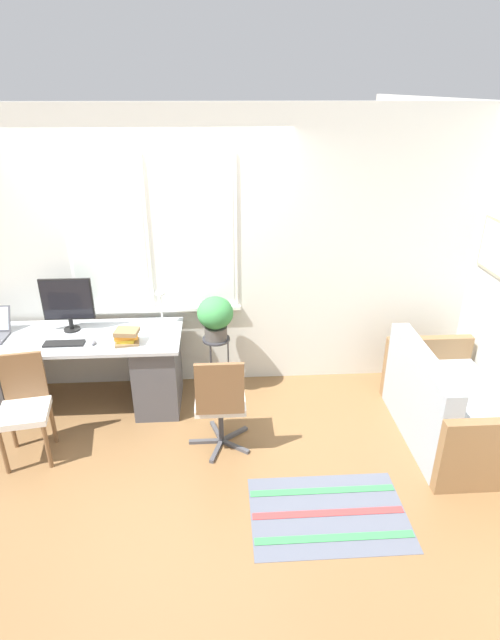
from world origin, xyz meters
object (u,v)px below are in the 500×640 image
at_px(book_stack, 127,336).
at_px(plant_stand, 216,345).
at_px(potted_plant, 215,316).
at_px(monitor, 68,302).
at_px(office_chair_swivel, 220,401).
at_px(desk_lamp, 161,301).
at_px(mouse, 93,342).
at_px(desk_chair_wooden, 24,405).
at_px(keyboard, 64,343).
at_px(couch_loveseat, 449,409).

bearing_deg(book_stack, plant_stand, 20.80).
height_order(plant_stand, potted_plant, potted_plant).
height_order(monitor, office_chair_swivel, monitor).
xyz_separation_m(desk_lamp, book_stack, (-0.28, -0.38, -0.17)).
relative_size(mouse, desk_chair_wooden, 0.08).
height_order(office_chair_swivel, plant_stand, office_chair_swivel).
bearing_deg(keyboard, mouse, -2.96).
bearing_deg(plant_stand, mouse, -164.61).
height_order(office_chair_swivel, potted_plant, potted_plant).
height_order(mouse, plant_stand, mouse).
height_order(keyboard, desk_lamp, desk_lamp).
bearing_deg(monitor, potted_plant, -0.30).
xyz_separation_m(monitor, keyboard, (0.00, -0.29, -0.28)).
distance_m(monitor, keyboard, 0.40).
relative_size(mouse, plant_stand, 0.12).
distance_m(keyboard, office_chair_swivel, 1.50).
distance_m(office_chair_swivel, potted_plant, 0.93).
xyz_separation_m(keyboard, plant_stand, (1.33, 0.28, -0.21)).
distance_m(keyboard, desk_lamp, 0.93).
height_order(keyboard, office_chair_swivel, office_chair_swivel).
bearing_deg(desk_lamp, plant_stand, -9.36).
distance_m(monitor, plant_stand, 1.42).
bearing_deg(book_stack, office_chair_swivel, -34.06).
height_order(keyboard, desk_chair_wooden, desk_chair_wooden).
bearing_deg(mouse, couch_loveseat, -9.18).
bearing_deg(plant_stand, keyboard, -168.02).
relative_size(monitor, desk_lamp, 1.45).
height_order(monitor, plant_stand, monitor).
bearing_deg(couch_loveseat, desk_lamp, 70.73).
distance_m(book_stack, couch_loveseat, 2.88).
xyz_separation_m(mouse, desk_lamp, (0.57, 0.38, 0.22)).
bearing_deg(monitor, plant_stand, -0.30).
bearing_deg(office_chair_swivel, plant_stand, -88.07).
distance_m(office_chair_swivel, couch_loveseat, 1.99).
height_order(book_stack, plant_stand, book_stack).
distance_m(desk_lamp, couch_loveseat, 2.75).
relative_size(mouse, book_stack, 0.33).
height_order(desk_lamp, potted_plant, desk_lamp).
xyz_separation_m(book_stack, potted_plant, (0.78, 0.30, 0.04)).
bearing_deg(office_chair_swivel, mouse, -26.42).
height_order(desk_chair_wooden, potted_plant, potted_plant).
relative_size(monitor, keyboard, 1.45).
bearing_deg(plant_stand, desk_lamp, 170.64).
height_order(book_stack, potted_plant, potted_plant).
distance_m(monitor, desk_lamp, 0.84).
bearing_deg(potted_plant, keyboard, -168.02).
relative_size(keyboard, desk_lamp, 1.00).
distance_m(book_stack, desk_chair_wooden, 0.98).
relative_size(book_stack, couch_loveseat, 0.16).
height_order(desk_chair_wooden, office_chair_swivel, office_chair_swivel).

